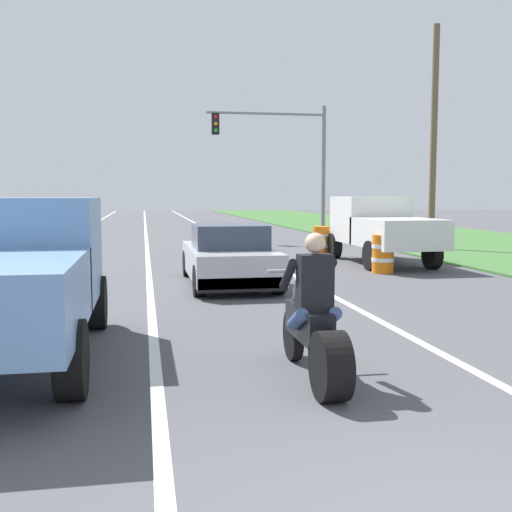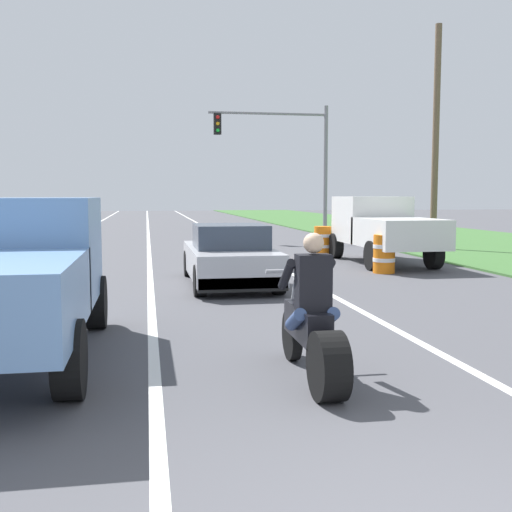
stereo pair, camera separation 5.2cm
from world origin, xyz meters
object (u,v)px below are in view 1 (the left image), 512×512
object	(u,v)px
construction_barrel_nearest	(383,254)
construction_barrel_mid	(321,241)
motorcycle_with_rider	(315,328)
traffic_light_mast_near	(287,149)
pickup_truck_left_lane_light_blue	(10,271)
pickup_truck_right_shoulder_white	(381,226)
sports_car_silver	(229,257)

from	to	relation	value
construction_barrel_nearest	construction_barrel_mid	bearing A→B (deg)	94.61
motorcycle_with_rider	construction_barrel_mid	xyz separation A→B (m)	(3.96, 13.34, -0.09)
traffic_light_mast_near	construction_barrel_nearest	world-z (taller)	traffic_light_mast_near
motorcycle_with_rider	construction_barrel_mid	bearing A→B (deg)	73.46
motorcycle_with_rider	construction_barrel_nearest	distance (m)	9.87
pickup_truck_left_lane_light_blue	traffic_light_mast_near	world-z (taller)	traffic_light_mast_near
motorcycle_with_rider	pickup_truck_right_shoulder_white	world-z (taller)	pickup_truck_right_shoulder_white
traffic_light_mast_near	construction_barrel_mid	distance (m)	8.34
construction_barrel_mid	pickup_truck_left_lane_light_blue	bearing A→B (deg)	-121.78
motorcycle_with_rider	sports_car_silver	bearing A→B (deg)	89.27
pickup_truck_left_lane_light_blue	construction_barrel_mid	distance (m)	13.94
pickup_truck_left_lane_light_blue	construction_barrel_mid	xyz separation A→B (m)	(7.34, 11.84, -0.60)
sports_car_silver	pickup_truck_right_shoulder_white	xyz separation A→B (m)	(5.03, 3.61, 0.48)
construction_barrel_nearest	construction_barrel_mid	size ratio (longest dim) A/B	1.00
sports_car_silver	traffic_light_mast_near	xyz separation A→B (m)	(4.45, 13.40, 3.42)
construction_barrel_nearest	construction_barrel_mid	world-z (taller)	same
motorcycle_with_rider	sports_car_silver	xyz separation A→B (m)	(0.09, 7.47, 0.04)
traffic_light_mast_near	construction_barrel_mid	bearing A→B (deg)	-94.41
pickup_truck_left_lane_light_blue	traffic_light_mast_near	size ratio (longest dim) A/B	0.80
sports_car_silver	traffic_light_mast_near	bearing A→B (deg)	71.63
pickup_truck_left_lane_light_blue	construction_barrel_nearest	xyz separation A→B (m)	(7.70, 7.37, -0.60)
pickup_truck_left_lane_light_blue	sports_car_silver	bearing A→B (deg)	59.85
motorcycle_with_rider	traffic_light_mast_near	size ratio (longest dim) A/B	0.37
sports_car_silver	traffic_light_mast_near	size ratio (longest dim) A/B	0.72
motorcycle_with_rider	pickup_truck_left_lane_light_blue	bearing A→B (deg)	156.01
construction_barrel_mid	pickup_truck_right_shoulder_white	bearing A→B (deg)	-62.85
motorcycle_with_rider	traffic_light_mast_near	distance (m)	21.64
sports_car_silver	construction_barrel_nearest	bearing A→B (deg)	18.29
pickup_truck_right_shoulder_white	traffic_light_mast_near	world-z (taller)	traffic_light_mast_near
motorcycle_with_rider	pickup_truck_right_shoulder_white	distance (m)	12.22
sports_car_silver	pickup_truck_right_shoulder_white	bearing A→B (deg)	35.64
motorcycle_with_rider	pickup_truck_left_lane_light_blue	xyz separation A→B (m)	(-3.37, 1.50, 0.51)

